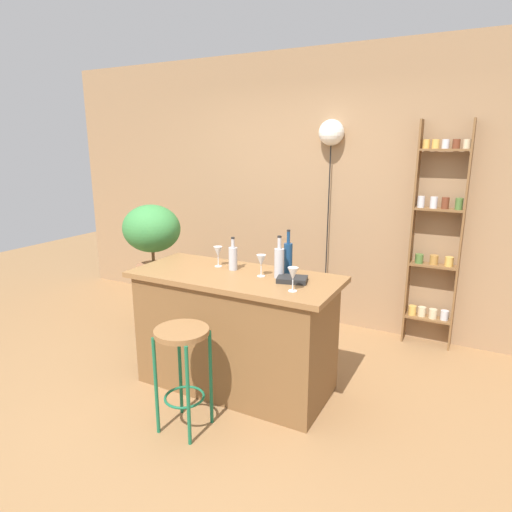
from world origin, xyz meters
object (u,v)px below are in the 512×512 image
(bar_stool, at_px, (183,355))
(bottle_wine_red, at_px, (233,258))
(pendant_globe_light, at_px, (331,134))
(wine_glass_right, at_px, (293,274))
(wine_glass_center, at_px, (218,252))
(cookbook, at_px, (292,279))
(spice_shelf, at_px, (436,237))
(bottle_spirits_clear, at_px, (288,257))
(wine_glass_left, at_px, (261,261))
(potted_plant, at_px, (152,236))
(plant_stool, at_px, (156,309))
(bottle_soda_blue, at_px, (279,262))

(bar_stool, height_order, bottle_wine_red, bottle_wine_red)
(pendant_globe_light, bearing_deg, wine_glass_right, -78.88)
(bar_stool, xyz_separation_m, wine_glass_right, (0.57, 0.48, 0.50))
(wine_glass_center, height_order, cookbook, wine_glass_center)
(spice_shelf, distance_m, bottle_spirits_clear, 1.58)
(spice_shelf, xyz_separation_m, pendant_globe_light, (-1.05, 0.03, 0.92))
(bottle_spirits_clear, distance_m, wine_glass_left, 0.22)
(spice_shelf, xyz_separation_m, wine_glass_left, (-1.05, -1.46, -0.01))
(wine_glass_left, bearing_deg, pendant_globe_light, 89.76)
(potted_plant, relative_size, bottle_wine_red, 3.19)
(bar_stool, bearing_deg, plant_stool, 136.33)
(plant_stool, xyz_separation_m, wine_glass_right, (1.79, -0.69, 0.80))
(bottle_spirits_clear, bearing_deg, cookbook, -57.78)
(wine_glass_left, distance_m, wine_glass_right, 0.40)
(bottle_spirits_clear, bearing_deg, bar_stool, -113.81)
(bar_stool, relative_size, bottle_soda_blue, 2.30)
(bottle_wine_red, xyz_separation_m, wine_glass_right, (0.62, -0.26, 0.02))
(potted_plant, relative_size, wine_glass_center, 5.04)
(bottle_soda_blue, height_order, cookbook, bottle_soda_blue)
(spice_shelf, xyz_separation_m, potted_plant, (-2.50, -0.98, -0.05))
(bottle_wine_red, bearing_deg, wine_glass_left, -11.90)
(bottle_wine_red, height_order, wine_glass_left, bottle_wine_red)
(plant_stool, relative_size, bottle_spirits_clear, 1.44)
(bottle_spirits_clear, bearing_deg, pendant_globe_light, 95.97)
(spice_shelf, relative_size, wine_glass_left, 12.76)
(bottle_wine_red, relative_size, wine_glass_left, 1.58)
(spice_shelf, bearing_deg, cookbook, -118.36)
(potted_plant, height_order, bottle_spirits_clear, potted_plant)
(plant_stool, xyz_separation_m, potted_plant, (-0.00, 0.00, 0.76))
(potted_plant, distance_m, wine_glass_right, 1.92)
(bottle_wine_red, bearing_deg, bar_stool, -86.30)
(bottle_wine_red, bearing_deg, cookbook, -7.79)
(bottle_wine_red, bearing_deg, bottle_spirits_clear, 13.65)
(bar_stool, distance_m, potted_plant, 1.75)
(spice_shelf, xyz_separation_m, cookbook, (-0.80, -1.47, -0.11))
(spice_shelf, distance_m, pendant_globe_light, 1.39)
(spice_shelf, xyz_separation_m, plant_stool, (-2.50, -0.98, -0.81))
(bottle_soda_blue, xyz_separation_m, wine_glass_center, (-0.56, 0.05, -0.00))
(bottle_wine_red, relative_size, wine_glass_center, 1.58)
(spice_shelf, relative_size, wine_glass_right, 12.76)
(bar_stool, distance_m, wine_glass_center, 0.94)
(bottle_soda_blue, relative_size, wine_glass_center, 1.91)
(wine_glass_left, height_order, wine_glass_right, same)
(bar_stool, xyz_separation_m, bottle_spirits_clear, (0.37, 0.84, 0.51))
(spice_shelf, bearing_deg, plant_stool, -158.60)
(potted_plant, height_order, cookbook, potted_plant)
(cookbook, distance_m, pendant_globe_light, 1.84)
(cookbook, bearing_deg, wine_glass_left, 162.16)
(plant_stool, relative_size, wine_glass_right, 2.96)
(bar_stool, bearing_deg, spice_shelf, 59.19)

